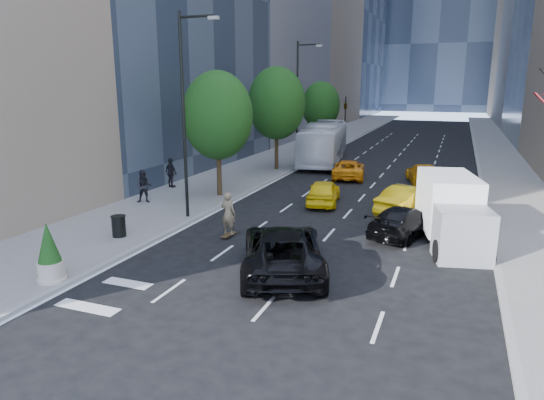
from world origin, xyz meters
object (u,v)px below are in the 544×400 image
at_px(box_truck, 451,210).
at_px(black_sedan_mercedes, 404,221).
at_px(black_sedan_lincoln, 283,249).
at_px(planter_shrub, 49,253).
at_px(trash_can, 119,227).
at_px(skateboarder, 228,216).
at_px(city_bus, 324,143).

bearing_deg(box_truck, black_sedan_mercedes, 159.58).
height_order(black_sedan_lincoln, planter_shrub, planter_shrub).
distance_m(black_sedan_lincoln, trash_can, 8.18).
bearing_deg(skateboarder, planter_shrub, 68.85).
distance_m(skateboarder, black_sedan_lincoln, 4.78).
xyz_separation_m(skateboarder, box_truck, (9.39, 2.82, 0.48)).
relative_size(box_truck, planter_shrub, 3.03).
bearing_deg(city_bus, planter_shrub, -101.51).
bearing_deg(skateboarder, black_sedan_mercedes, -152.76).
relative_size(city_bus, planter_shrub, 6.02).
bearing_deg(city_bus, skateboarder, -93.95).
bearing_deg(box_truck, planter_shrub, -155.55).
bearing_deg(black_sedan_lincoln, planter_shrub, 8.15).
xyz_separation_m(skateboarder, trash_can, (-4.42, -2.07, -0.37)).
bearing_deg(city_bus, black_sedan_lincoln, -86.29).
relative_size(black_sedan_lincoln, city_bus, 0.49).
bearing_deg(black_sedan_mercedes, planter_shrub, 60.45).
distance_m(skateboarder, trash_can, 4.90).
bearing_deg(black_sedan_lincoln, skateboarder, -60.55).
height_order(black_sedan_mercedes, planter_shrub, planter_shrub).
height_order(skateboarder, black_sedan_mercedes, skateboarder).
xyz_separation_m(box_truck, planter_shrub, (-12.79, -9.85, -0.32)).
height_order(box_truck, planter_shrub, box_truck).
xyz_separation_m(skateboarder, black_sedan_mercedes, (7.40, 3.08, -0.29)).
xyz_separation_m(skateboarder, city_bus, (-1.60, 22.51, 0.78)).
bearing_deg(skateboarder, trash_can, 29.79).
xyz_separation_m(black_sedan_lincoln, black_sedan_mercedes, (3.70, 6.11, -0.17)).
relative_size(black_sedan_mercedes, city_bus, 0.38).
height_order(skateboarder, trash_can, skateboarder).
bearing_deg(planter_shrub, black_sedan_lincoln, 29.40).
relative_size(skateboarder, planter_shrub, 0.93).
bearing_deg(skateboarder, city_bus, -81.27).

